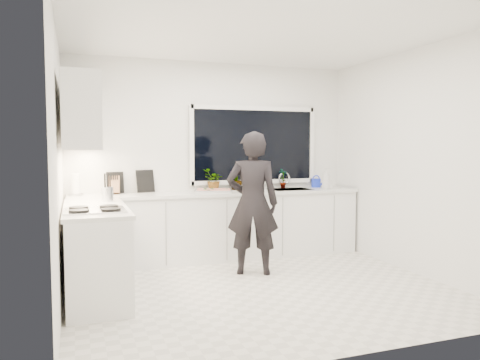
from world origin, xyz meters
name	(u,v)px	position (x,y,z in m)	size (l,w,h in m)	color
floor	(260,289)	(0.00, 0.00, -0.01)	(4.00, 3.50, 0.02)	beige
wall_back	(214,159)	(0.00, 1.76, 1.35)	(4.00, 0.02, 2.70)	white
wall_left	(57,166)	(-2.01, 0.00, 1.35)	(0.02, 3.50, 2.70)	white
wall_right	(415,162)	(2.01, 0.00, 1.35)	(0.02, 3.50, 2.70)	white
ceiling	(261,33)	(0.00, 0.00, 2.71)	(4.00, 3.50, 0.02)	white
window	(254,145)	(0.60, 1.73, 1.55)	(1.80, 0.02, 1.00)	black
base_cabinets_back	(220,226)	(0.00, 1.45, 0.44)	(3.92, 0.58, 0.88)	white
base_cabinets_left	(96,253)	(-1.67, 0.35, 0.44)	(0.58, 1.60, 0.88)	white
countertop_back	(220,193)	(0.00, 1.44, 0.90)	(3.94, 0.62, 0.04)	silver
countertop_left	(95,209)	(-1.67, 0.35, 0.90)	(0.62, 1.60, 0.04)	silver
upper_cabinets	(80,116)	(-1.79, 0.70, 1.85)	(0.34, 2.10, 0.70)	white
sink	(290,193)	(1.05, 1.45, 0.87)	(0.58, 0.42, 0.14)	silver
faucet	(284,181)	(1.05, 1.65, 1.03)	(0.03, 0.03, 0.22)	silver
stovetop	(95,210)	(-1.69, 0.00, 0.94)	(0.56, 0.48, 0.03)	black
person	(252,203)	(0.14, 0.58, 0.85)	(0.62, 0.41, 1.71)	black
pizza_tray	(214,191)	(-0.10, 1.42, 0.94)	(0.48, 0.36, 0.03)	silver
pizza	(214,190)	(-0.10, 1.42, 0.95)	(0.44, 0.31, 0.01)	red
watering_can	(316,183)	(1.56, 1.61, 0.98)	(0.14, 0.14, 0.13)	#162DD1
paper_towel_roll	(76,185)	(-1.85, 1.55, 1.05)	(0.11, 0.11, 0.26)	white
knife_block	(114,185)	(-1.38, 1.59, 1.03)	(0.13, 0.10, 0.22)	#A0804A
utensil_crock	(107,194)	(-1.52, 0.80, 1.00)	(0.13, 0.13, 0.16)	silver
picture_frame_large	(115,183)	(-1.36, 1.69, 1.06)	(0.22, 0.02, 0.28)	black
picture_frame_small	(145,181)	(-0.97, 1.69, 1.07)	(0.25, 0.02, 0.30)	black
herb_plants	(234,179)	(0.25, 1.61, 1.07)	(1.32, 0.35, 0.33)	#26662D
soap_bottles	(327,179)	(1.56, 1.30, 1.06)	(0.15, 0.13, 0.30)	#D8BF66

